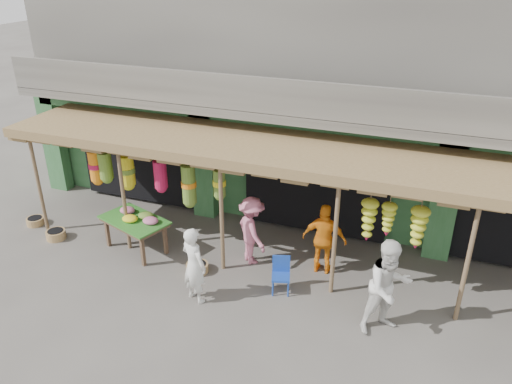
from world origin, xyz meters
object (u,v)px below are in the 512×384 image
(flower_table, at_px, (136,221))
(person_vendor, at_px, (324,239))
(person_right, at_px, (388,287))
(person_front, at_px, (194,265))
(blue_chair, at_px, (281,272))
(person_shopper, at_px, (252,230))

(flower_table, bearing_deg, person_vendor, 27.72)
(flower_table, height_order, person_right, person_right)
(person_front, relative_size, person_right, 0.87)
(blue_chair, relative_size, person_front, 0.47)
(flower_table, xyz_separation_m, person_vendor, (4.41, 0.66, 0.05))
(person_vendor, xyz_separation_m, person_shopper, (-1.64, -0.18, -0.02))
(blue_chair, bearing_deg, person_front, -165.77)
(person_right, xyz_separation_m, person_vendor, (-1.55, 1.47, -0.13))
(person_front, height_order, person_right, person_right)
(blue_chair, bearing_deg, person_right, -28.70)
(blue_chair, xyz_separation_m, person_vendor, (0.67, 0.99, 0.40))
(flower_table, xyz_separation_m, person_front, (2.18, -1.25, 0.06))
(flower_table, relative_size, person_vendor, 1.10)
(flower_table, relative_size, person_right, 0.96)
(blue_chair, xyz_separation_m, person_right, (2.22, -0.48, 0.52))
(person_front, distance_m, person_shopper, 1.83)
(flower_table, height_order, person_vendor, person_vendor)
(flower_table, relative_size, person_shopper, 1.13)
(person_front, bearing_deg, blue_chair, -126.96)
(person_vendor, bearing_deg, person_front, 39.23)
(flower_table, height_order, blue_chair, flower_table)
(person_front, bearing_deg, person_shopper, -86.29)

